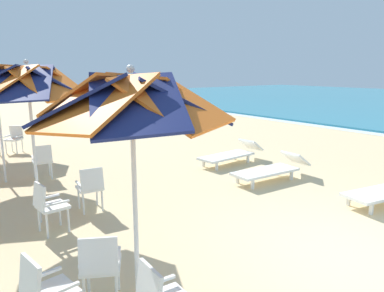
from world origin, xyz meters
name	(u,v)px	position (x,y,z in m)	size (l,w,h in m)	color
ground_plane	(354,260)	(0.00, 0.00, 0.00)	(80.00, 80.00, 0.00)	beige
beach_umbrella_0	(132,102)	(-0.82, -2.99, 2.33)	(2.03, 2.03, 2.69)	silver
plastic_chair_1	(100,264)	(-1.23, -3.24, 0.50)	(0.62, 0.60, 0.87)	white
plastic_chair_2	(45,290)	(-1.09, -3.88, 0.50)	(0.49, 0.52, 0.87)	white
beach_umbrella_1	(28,84)	(-4.03, -3.17, 2.41)	(2.17, 2.17, 2.81)	silver
plastic_chair_3	(91,186)	(-4.00, -2.24, 0.50)	(0.51, 0.49, 0.87)	white
plastic_chair_4	(48,204)	(-3.50, -3.16, 0.50)	(0.48, 0.50, 0.87)	white
plastic_chair_5	(42,159)	(-6.70, -2.38, 0.50)	(0.52, 0.50, 0.87)	white
plastic_chair_7	(15,137)	(-10.36, -2.26, 0.50)	(0.63, 0.63, 0.87)	white
sun_lounger_2	(271,169)	(-3.27, 2.02, 0.28)	(0.76, 2.18, 0.62)	white
sun_lounger_3	(231,154)	(-5.05, 2.36, 0.28)	(0.77, 2.18, 0.62)	white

